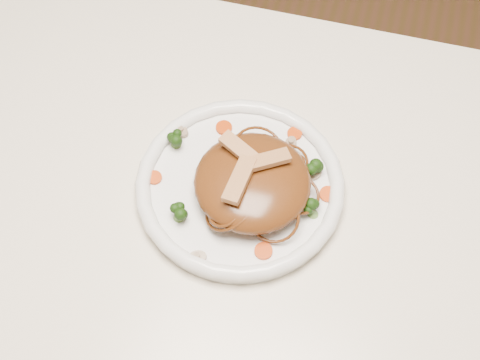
# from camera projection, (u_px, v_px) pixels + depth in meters

# --- Properties ---
(table) EXTENTS (1.20, 0.80, 0.75)m
(table) POSITION_uv_depth(u_px,v_px,m) (229.00, 268.00, 0.97)
(table) COLOR beige
(table) RESTS_ON ground
(plate) EXTENTS (0.31, 0.31, 0.02)m
(plate) POSITION_uv_depth(u_px,v_px,m) (240.00, 189.00, 0.91)
(plate) COLOR white
(plate) RESTS_ON table
(noodle_mound) EXTENTS (0.20, 0.20, 0.05)m
(noodle_mound) POSITION_uv_depth(u_px,v_px,m) (252.00, 182.00, 0.88)
(noodle_mound) COLOR #5E3012
(noodle_mound) RESTS_ON plate
(chicken_a) EXTENTS (0.06, 0.05, 0.01)m
(chicken_a) POSITION_uv_depth(u_px,v_px,m) (267.00, 160.00, 0.86)
(chicken_a) COLOR tan
(chicken_a) RESTS_ON noodle_mound
(chicken_b) EXTENTS (0.06, 0.04, 0.01)m
(chicken_b) POSITION_uv_depth(u_px,v_px,m) (240.00, 149.00, 0.86)
(chicken_b) COLOR tan
(chicken_b) RESTS_ON noodle_mound
(chicken_c) EXTENTS (0.03, 0.07, 0.01)m
(chicken_c) POSITION_uv_depth(u_px,v_px,m) (239.00, 180.00, 0.84)
(chicken_c) COLOR tan
(chicken_c) RESTS_ON noodle_mound
(broccoli_0) EXTENTS (0.03, 0.03, 0.03)m
(broccoli_0) POSITION_uv_depth(u_px,v_px,m) (312.00, 170.00, 0.90)
(broccoli_0) COLOR #17340A
(broccoli_0) RESTS_ON plate
(broccoli_1) EXTENTS (0.03, 0.03, 0.03)m
(broccoli_1) POSITION_uv_depth(u_px,v_px,m) (175.00, 138.00, 0.93)
(broccoli_1) COLOR #17340A
(broccoli_1) RESTS_ON plate
(broccoli_2) EXTENTS (0.03, 0.03, 0.03)m
(broccoli_2) POSITION_uv_depth(u_px,v_px,m) (178.00, 212.00, 0.87)
(broccoli_2) COLOR #17340A
(broccoli_2) RESTS_ON plate
(broccoli_3) EXTENTS (0.03, 0.03, 0.03)m
(broccoli_3) POSITION_uv_depth(u_px,v_px,m) (314.00, 209.00, 0.87)
(broccoli_3) COLOR #17340A
(broccoli_3) RESTS_ON plate
(carrot_0) EXTENTS (0.02, 0.02, 0.00)m
(carrot_0) POSITION_uv_depth(u_px,v_px,m) (295.00, 134.00, 0.95)
(carrot_0) COLOR #B52F06
(carrot_0) RESTS_ON plate
(carrot_1) EXTENTS (0.02, 0.02, 0.00)m
(carrot_1) POSITION_uv_depth(u_px,v_px,m) (154.00, 178.00, 0.91)
(carrot_1) COLOR #B52F06
(carrot_1) RESTS_ON plate
(carrot_2) EXTENTS (0.02, 0.02, 0.00)m
(carrot_2) POSITION_uv_depth(u_px,v_px,m) (328.00, 194.00, 0.90)
(carrot_2) COLOR #B52F06
(carrot_2) RESTS_ON plate
(carrot_3) EXTENTS (0.03, 0.03, 0.00)m
(carrot_3) POSITION_uv_depth(u_px,v_px,m) (224.00, 128.00, 0.95)
(carrot_3) COLOR #B52F06
(carrot_3) RESTS_ON plate
(carrot_4) EXTENTS (0.03, 0.03, 0.00)m
(carrot_4) POSITION_uv_depth(u_px,v_px,m) (263.00, 251.00, 0.85)
(carrot_4) COLOR #B52F06
(carrot_4) RESTS_ON plate
(mushroom_0) EXTENTS (0.03, 0.03, 0.01)m
(mushroom_0) POSITION_uv_depth(u_px,v_px,m) (197.00, 258.00, 0.85)
(mushroom_0) COLOR tan
(mushroom_0) RESTS_ON plate
(mushroom_1) EXTENTS (0.03, 0.03, 0.01)m
(mushroom_1) POSITION_uv_depth(u_px,v_px,m) (315.00, 173.00, 0.91)
(mushroom_1) COLOR tan
(mushroom_1) RESTS_ON plate
(mushroom_2) EXTENTS (0.03, 0.03, 0.01)m
(mushroom_2) POSITION_uv_depth(u_px,v_px,m) (181.00, 131.00, 0.95)
(mushroom_2) COLOR tan
(mushroom_2) RESTS_ON plate
(mushroom_3) EXTENTS (0.02, 0.02, 0.01)m
(mushroom_3) POSITION_uv_depth(u_px,v_px,m) (291.00, 144.00, 0.94)
(mushroom_3) COLOR tan
(mushroom_3) RESTS_ON plate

